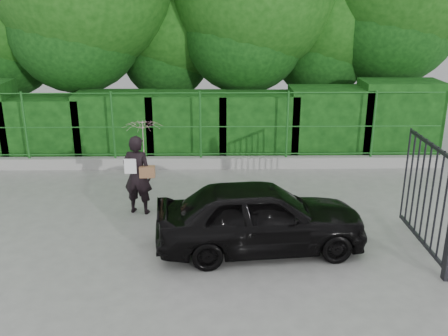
{
  "coord_description": "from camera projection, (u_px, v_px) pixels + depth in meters",
  "views": [
    {
      "loc": [
        0.82,
        -8.31,
        4.42
      ],
      "look_at": [
        0.97,
        1.3,
        1.1
      ],
      "focal_mm": 40.0,
      "sensor_mm": 36.0,
      "label": 1
    }
  ],
  "objects": [
    {
      "name": "car",
      "position": [
        260.0,
        216.0,
        9.03
      ],
      "size": [
        3.92,
        1.89,
        1.29
      ],
      "primitive_type": "imported",
      "rotation": [
        0.0,
        0.0,
        1.67
      ],
      "color": "black",
      "rests_on": "ground"
    },
    {
      "name": "kerb",
      "position": [
        186.0,
        163.0,
        13.49
      ],
      "size": [
        14.0,
        0.25,
        0.3
      ],
      "primitive_type": "cube",
      "color": "#9E9E99",
      "rests_on": "ground"
    },
    {
      "name": "fence",
      "position": [
        194.0,
        125.0,
        13.15
      ],
      "size": [
        14.13,
        0.06,
        1.8
      ],
      "color": "#1C591D",
      "rests_on": "kerb"
    },
    {
      "name": "woman",
      "position": [
        141.0,
        155.0,
        10.38
      ],
      "size": [
        0.91,
        0.84,
        2.02
      ],
      "color": "black",
      "rests_on": "ground"
    },
    {
      "name": "ground",
      "position": [
        173.0,
        247.0,
        9.28
      ],
      "size": [
        80.0,
        80.0,
        0.0
      ],
      "primitive_type": "plane",
      "color": "gray"
    },
    {
      "name": "gate",
      "position": [
        444.0,
        202.0,
        8.28
      ],
      "size": [
        0.22,
        2.33,
        2.36
      ],
      "color": "black",
      "rests_on": "ground"
    },
    {
      "name": "hedge",
      "position": [
        190.0,
        124.0,
        14.16
      ],
      "size": [
        14.2,
        1.2,
        2.21
      ],
      "color": "black",
      "rests_on": "ground"
    }
  ]
}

